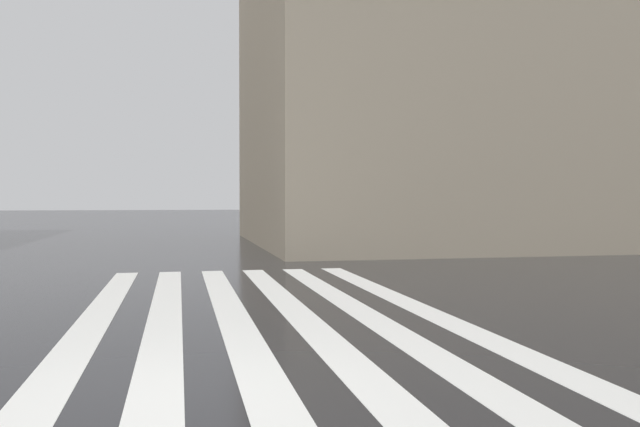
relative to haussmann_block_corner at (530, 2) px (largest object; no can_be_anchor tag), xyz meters
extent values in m
plane|color=black|center=(-19.63, 14.46, -10.12)|extent=(220.00, 220.00, 0.00)
cube|color=silver|center=(-15.63, 10.77, -10.11)|extent=(13.00, 0.50, 0.01)
cube|color=silver|center=(-15.63, 11.77, -10.11)|extent=(13.00, 0.50, 0.01)
cube|color=silver|center=(-15.63, 12.77, -10.11)|extent=(13.00, 0.50, 0.01)
cube|color=silver|center=(-15.63, 13.77, -10.11)|extent=(13.00, 0.50, 0.01)
cube|color=silver|center=(-15.63, 14.77, -10.11)|extent=(13.00, 0.50, 0.01)
cube|color=silver|center=(-15.63, 15.77, -10.11)|extent=(13.00, 0.50, 0.01)
cube|color=tan|center=(0.00, 0.00, -1.65)|extent=(14.27, 23.25, 16.94)
camera|label=1|loc=(-25.52, 14.56, -8.36)|focal=37.05mm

